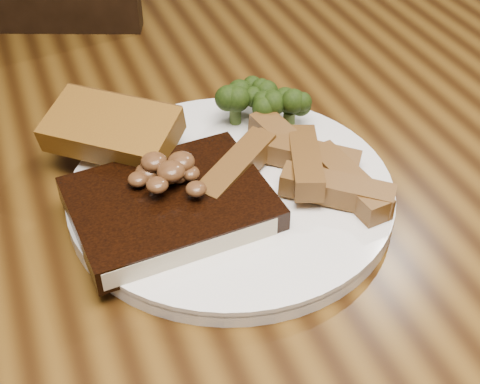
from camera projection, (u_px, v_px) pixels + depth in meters
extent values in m
cube|color=#533610|center=(228.00, 234.00, 0.56)|extent=(1.60, 0.90, 0.04)
cube|color=black|center=(47.00, 137.00, 1.16)|extent=(0.57, 0.57, 0.04)
cylinder|color=black|center=(167.00, 178.00, 1.44)|extent=(0.04, 0.04, 0.43)
cylinder|color=black|center=(5.00, 177.00, 1.44)|extent=(0.04, 0.04, 0.43)
cylinder|color=black|center=(149.00, 304.00, 1.17)|extent=(0.04, 0.04, 0.43)
cylinder|color=white|center=(231.00, 194.00, 0.56)|extent=(0.32, 0.32, 0.01)
cube|color=black|center=(170.00, 205.00, 0.53)|extent=(0.16, 0.13, 0.02)
cube|color=beige|center=(191.00, 252.00, 0.49)|extent=(0.14, 0.02, 0.02)
cube|color=brown|center=(115.00, 148.00, 0.58)|extent=(0.12, 0.12, 0.02)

